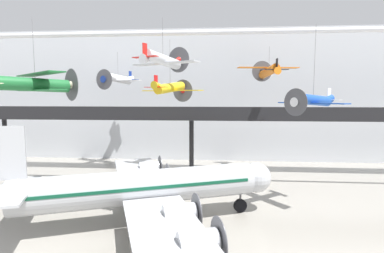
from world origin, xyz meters
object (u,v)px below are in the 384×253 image
at_px(airliner_silver_main, 140,188).
at_px(suspended_plane_yellow_lowwing, 170,88).
at_px(suspended_plane_white_twin, 118,79).
at_px(suspended_plane_green_biplane, 36,84).
at_px(suspended_plane_orange_highwing, 269,71).
at_px(suspended_plane_silver_racer, 163,60).
at_px(suspended_plane_blue_trainer, 313,100).

height_order(airliner_silver_main, suspended_plane_yellow_lowwing, suspended_plane_yellow_lowwing).
relative_size(airliner_silver_main, suspended_plane_white_twin, 3.47).
distance_m(suspended_plane_green_biplane, suspended_plane_white_twin, 20.97).
distance_m(suspended_plane_green_biplane, suspended_plane_yellow_lowwing, 15.36).
height_order(suspended_plane_orange_highwing, suspended_plane_white_twin, same).
distance_m(airliner_silver_main, suspended_plane_green_biplane, 13.15).
bearing_deg(suspended_plane_silver_racer, suspended_plane_green_biplane, 122.03).
height_order(suspended_plane_orange_highwing, suspended_plane_yellow_lowwing, suspended_plane_orange_highwing).
xyz_separation_m(suspended_plane_orange_highwing, suspended_plane_silver_racer, (-12.07, -16.58, -0.33)).
distance_m(airliner_silver_main, suspended_plane_blue_trainer, 18.41).
bearing_deg(suspended_plane_silver_racer, suspended_plane_white_twin, 55.21).
relative_size(suspended_plane_blue_trainer, suspended_plane_yellow_lowwing, 1.07).
height_order(suspended_plane_orange_highwing, suspended_plane_green_biplane, suspended_plane_orange_highwing).
xyz_separation_m(suspended_plane_white_twin, suspended_plane_yellow_lowwing, (9.79, -9.55, -1.70)).
bearing_deg(suspended_plane_green_biplane, suspended_plane_silver_racer, -44.08).
relative_size(suspended_plane_blue_trainer, suspended_plane_green_biplane, 1.15).
bearing_deg(suspended_plane_orange_highwing, suspended_plane_white_twin, 73.16).
xyz_separation_m(suspended_plane_silver_racer, suspended_plane_white_twin, (-10.77, 19.84, -0.48)).
height_order(suspended_plane_silver_racer, suspended_plane_white_twin, same).
bearing_deg(suspended_plane_orange_highwing, airliner_silver_main, 133.82).
height_order(airliner_silver_main, suspended_plane_green_biplane, suspended_plane_green_biplane).
xyz_separation_m(suspended_plane_blue_trainer, suspended_plane_silver_racer, (-14.13, -3.25, 3.58)).
distance_m(suspended_plane_silver_racer, suspended_plane_white_twin, 22.58).
xyz_separation_m(airliner_silver_main, suspended_plane_silver_racer, (1.89, 1.64, 11.23)).
distance_m(suspended_plane_blue_trainer, suspended_plane_silver_racer, 14.94).
bearing_deg(suspended_plane_green_biplane, suspended_plane_white_twin, 39.00).
relative_size(suspended_plane_orange_highwing, suspended_plane_green_biplane, 1.16).
distance_m(suspended_plane_orange_highwing, suspended_plane_silver_racer, 20.51).
bearing_deg(suspended_plane_orange_highwing, suspended_plane_yellow_lowwing, 107.01).
bearing_deg(airliner_silver_main, suspended_plane_orange_highwing, 31.23).
bearing_deg(airliner_silver_main, suspended_plane_blue_trainer, -4.32).
distance_m(airliner_silver_main, suspended_plane_white_twin, 25.61).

